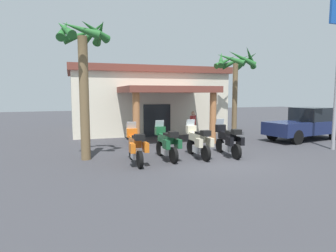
{
  "coord_description": "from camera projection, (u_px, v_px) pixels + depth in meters",
  "views": [
    {
      "loc": [
        -6.27,
        -10.25,
        2.79
      ],
      "look_at": [
        -1.07,
        3.1,
        1.2
      ],
      "focal_mm": 31.3,
      "sensor_mm": 36.0,
      "label": 1
    }
  ],
  "objects": [
    {
      "name": "motorcycle_orange",
      "position": [
        136.0,
        146.0,
        11.62
      ],
      "size": [
        0.72,
        2.21,
        1.61
      ],
      "rotation": [
        0.0,
        0.0,
        1.51
      ],
      "color": "black",
      "rests_on": "ground_plane"
    },
    {
      "name": "palm_tree_roadside",
      "position": [
        83.0,
        57.0,
        11.97
      ],
      "size": [
        2.22,
        2.29,
        5.94
      ],
      "color": "brown",
      "rests_on": "ground_plane"
    },
    {
      "name": "motorcycle_green",
      "position": [
        167.0,
        143.0,
        12.38
      ],
      "size": [
        0.71,
        2.21,
        1.61
      ],
      "rotation": [
        0.0,
        0.0,
        1.59
      ],
      "color": "black",
      "rests_on": "ground_plane"
    },
    {
      "name": "palm_tree_near_portico",
      "position": [
        236.0,
        69.0,
        18.19
      ],
      "size": [
        2.74,
        2.76,
        5.63
      ],
      "color": "brown",
      "rests_on": "ground_plane"
    },
    {
      "name": "pickup_truck_navy",
      "position": [
        306.0,
        124.0,
        17.65
      ],
      "size": [
        5.39,
        2.53,
        1.95
      ],
      "rotation": [
        0.0,
        0.0,
        0.12
      ],
      "color": "black",
      "rests_on": "ground_plane"
    },
    {
      "name": "pedestrian",
      "position": [
        193.0,
        124.0,
        17.46
      ],
      "size": [
        0.48,
        0.32,
        1.74
      ],
      "rotation": [
        0.0,
        0.0,
        2.03
      ],
      "color": "brown",
      "rests_on": "ground_plane"
    },
    {
      "name": "motorcycle_black",
      "position": [
        228.0,
        140.0,
        13.14
      ],
      "size": [
        0.73,
        2.21,
        1.61
      ],
      "rotation": [
        0.0,
        0.0,
        1.49
      ],
      "color": "black",
      "rests_on": "ground_plane"
    },
    {
      "name": "motel_building",
      "position": [
        145.0,
        100.0,
        22.12
      ],
      "size": [
        11.31,
        11.42,
        4.62
      ],
      "rotation": [
        0.0,
        0.0,
        -0.05
      ],
      "color": "silver",
      "rests_on": "ground_plane"
    },
    {
      "name": "motorcycle_cream",
      "position": [
        198.0,
        142.0,
        12.77
      ],
      "size": [
        0.71,
        2.21,
        1.61
      ],
      "rotation": [
        0.0,
        0.0,
        1.54
      ],
      "color": "black",
      "rests_on": "ground_plane"
    },
    {
      "name": "ground_plane",
      "position": [
        219.0,
        162.0,
        12.06
      ],
      "size": [
        80.0,
        80.0,
        0.0
      ],
      "primitive_type": "plane",
      "color": "#38383D"
    }
  ]
}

